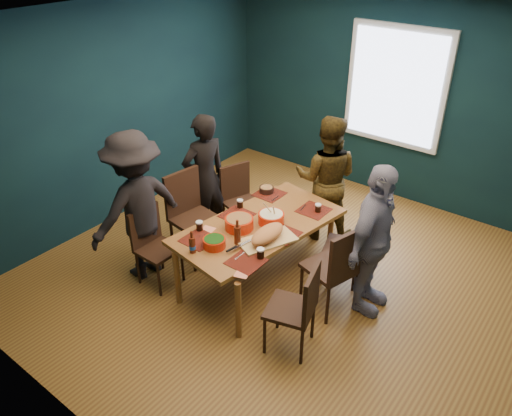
% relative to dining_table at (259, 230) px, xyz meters
% --- Properties ---
extents(room, '(5.01, 5.01, 2.71)m').
position_rel_dining_table_xyz_m(room, '(0.20, 0.45, 0.75)').
color(room, olive).
rests_on(room, ground).
extents(dining_table, '(1.17, 1.93, 0.69)m').
position_rel_dining_table_xyz_m(dining_table, '(0.00, 0.00, 0.00)').
color(dining_table, olive).
rests_on(dining_table, floor).
extents(chair_left_far, '(0.51, 0.51, 0.89)m').
position_rel_dining_table_xyz_m(chair_left_far, '(-0.76, 0.60, -0.11)').
color(chair_left_far, black).
rests_on(chair_left_far, floor).
extents(chair_left_mid, '(0.53, 0.53, 1.04)m').
position_rel_dining_table_xyz_m(chair_left_mid, '(-0.90, -0.12, -0.02)').
color(chair_left_mid, black).
rests_on(chair_left_mid, floor).
extents(chair_left_near, '(0.40, 0.40, 0.86)m').
position_rel_dining_table_xyz_m(chair_left_near, '(-0.88, -0.71, -0.12)').
color(chair_left_near, black).
rests_on(chair_left_near, floor).
extents(chair_right_far, '(0.49, 0.49, 0.86)m').
position_rel_dining_table_xyz_m(chair_right_far, '(0.80, 0.56, -0.12)').
color(chair_right_far, black).
rests_on(chair_right_far, floor).
extents(chair_right_mid, '(0.56, 0.56, 1.00)m').
position_rel_dining_table_xyz_m(chair_right_mid, '(0.93, 0.03, -0.04)').
color(chair_right_mid, black).
rests_on(chair_right_mid, floor).
extents(chair_right_near, '(0.50, 0.50, 0.90)m').
position_rel_dining_table_xyz_m(chair_right_near, '(0.92, -0.61, -0.10)').
color(chair_right_near, black).
rests_on(chair_right_near, floor).
extents(person_far_left, '(0.51, 0.65, 1.58)m').
position_rel_dining_table_xyz_m(person_far_left, '(-1.04, 0.30, 0.16)').
color(person_far_left, black).
rests_on(person_far_left, floor).
extents(person_back, '(0.93, 0.85, 1.56)m').
position_rel_dining_table_xyz_m(person_back, '(0.10, 1.18, 0.15)').
color(person_back, black).
rests_on(person_back, floor).
extents(person_right, '(0.44, 0.95, 1.59)m').
position_rel_dining_table_xyz_m(person_right, '(1.14, 0.30, 0.17)').
color(person_right, white).
rests_on(person_right, floor).
extents(person_near_left, '(0.74, 1.15, 1.67)m').
position_rel_dining_table_xyz_m(person_near_left, '(-1.09, -0.69, 0.21)').
color(person_near_left, black).
rests_on(person_near_left, floor).
extents(bowl_salad, '(0.30, 0.30, 0.12)m').
position_rel_dining_table_xyz_m(bowl_salad, '(-0.12, -0.18, 0.13)').
color(bowl_salad, red).
rests_on(bowl_salad, dining_table).
extents(bowl_dumpling, '(0.27, 0.27, 0.26)m').
position_rel_dining_table_xyz_m(bowl_dumpling, '(0.08, 0.10, 0.13)').
color(bowl_dumpling, red).
rests_on(bowl_dumpling, dining_table).
extents(bowl_herbs, '(0.22, 0.22, 0.10)m').
position_rel_dining_table_xyz_m(bowl_herbs, '(-0.10, -0.59, 0.12)').
color(bowl_herbs, red).
rests_on(bowl_herbs, dining_table).
extents(cutting_board, '(0.49, 0.73, 0.16)m').
position_rel_dining_table_xyz_m(cutting_board, '(0.26, -0.20, 0.14)').
color(cutting_board, '#D3B971').
rests_on(cutting_board, dining_table).
extents(small_bowl, '(0.17, 0.17, 0.07)m').
position_rel_dining_table_xyz_m(small_bowl, '(-0.35, 0.61, 0.10)').
color(small_bowl, black).
rests_on(small_bowl, dining_table).
extents(beer_bottle_a, '(0.06, 0.06, 0.24)m').
position_rel_dining_table_xyz_m(beer_bottle_a, '(-0.20, -0.78, 0.15)').
color(beer_bottle_a, '#4D1C0D').
rests_on(beer_bottle_a, dining_table).
extents(beer_bottle_b, '(0.07, 0.07, 0.26)m').
position_rel_dining_table_xyz_m(beer_bottle_b, '(0.04, -0.40, 0.17)').
color(beer_bottle_b, '#4D1C0D').
rests_on(beer_bottle_b, dining_table).
extents(cola_glass_a, '(0.07, 0.07, 0.10)m').
position_rel_dining_table_xyz_m(cola_glass_a, '(-0.41, -0.46, 0.12)').
color(cola_glass_a, black).
rests_on(cola_glass_a, dining_table).
extents(cola_glass_b, '(0.08, 0.08, 0.10)m').
position_rel_dining_table_xyz_m(cola_glass_b, '(0.37, -0.46, 0.12)').
color(cola_glass_b, black).
rests_on(cola_glass_b, dining_table).
extents(cola_glass_c, '(0.07, 0.07, 0.10)m').
position_rel_dining_table_xyz_m(cola_glass_c, '(0.35, 0.59, 0.12)').
color(cola_glass_c, black).
rests_on(cola_glass_c, dining_table).
extents(cola_glass_d, '(0.07, 0.07, 0.10)m').
position_rel_dining_table_xyz_m(cola_glass_d, '(-0.38, 0.15, 0.12)').
color(cola_glass_d, black).
rests_on(cola_glass_d, dining_table).
extents(napkin_a, '(0.21, 0.21, 0.00)m').
position_rel_dining_table_xyz_m(napkin_a, '(0.36, 0.01, 0.07)').
color(napkin_a, '#FC8D6A').
rests_on(napkin_a, dining_table).
extents(napkin_b, '(0.16, 0.16, 0.00)m').
position_rel_dining_table_xyz_m(napkin_b, '(-0.35, -0.41, 0.07)').
color(napkin_b, '#FC8D6A').
rests_on(napkin_b, dining_table).
extents(napkin_c, '(0.16, 0.16, 0.00)m').
position_rel_dining_table_xyz_m(napkin_c, '(0.38, -0.75, 0.07)').
color(napkin_c, '#FC8D6A').
rests_on(napkin_c, dining_table).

